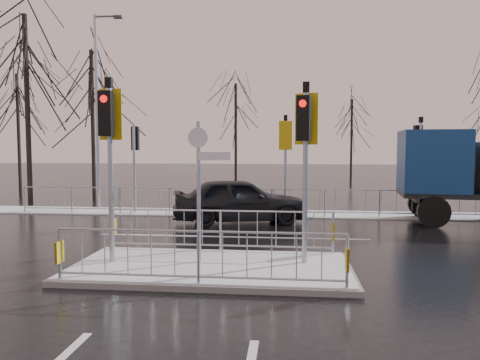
# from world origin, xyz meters

# --- Properties ---
(ground) EXTENTS (120.00, 120.00, 0.00)m
(ground) POSITION_xyz_m (0.00, 0.00, 0.00)
(ground) COLOR black
(ground) RESTS_ON ground
(snow_verge) EXTENTS (30.00, 2.00, 0.04)m
(snow_verge) POSITION_xyz_m (0.00, 8.60, 0.02)
(snow_verge) COLOR white
(snow_verge) RESTS_ON ground
(lane_markings) EXTENTS (8.00, 11.38, 0.01)m
(lane_markings) POSITION_xyz_m (0.00, -0.33, 0.00)
(lane_markings) COLOR silver
(lane_markings) RESTS_ON ground
(traffic_island) EXTENTS (6.00, 3.04, 4.15)m
(traffic_island) POSITION_xyz_m (-0.01, 0.01, 0.39)
(traffic_island) COLOR slate
(traffic_island) RESTS_ON ground
(far_kerb_fixtures) EXTENTS (18.00, 0.65, 3.83)m
(far_kerb_fixtures) POSITION_xyz_m (0.29, 8.09, 1.02)
(far_kerb_fixtures) COLOR #979EA4
(far_kerb_fixtures) RESTS_ON ground
(car_far_lane) EXTENTS (4.98, 2.95, 1.59)m
(car_far_lane) POSITION_xyz_m (-0.07, 6.43, 0.79)
(car_far_lane) COLOR black
(car_far_lane) RESTS_ON ground
(flatbed_truck) EXTENTS (7.20, 3.29, 3.23)m
(flatbed_truck) POSITION_xyz_m (7.61, 7.08, 1.72)
(flatbed_truck) COLOR black
(flatbed_truck) RESTS_ON ground
(tree_near_a) EXTENTS (4.75, 4.75, 8.97)m
(tree_near_a) POSITION_xyz_m (-10.50, 11.00, 6.11)
(tree_near_a) COLOR black
(tree_near_a) RESTS_ON ground
(tree_near_b) EXTENTS (4.00, 4.00, 7.55)m
(tree_near_b) POSITION_xyz_m (-8.00, 12.50, 5.15)
(tree_near_b) COLOR black
(tree_near_b) RESTS_ON ground
(tree_near_c) EXTENTS (3.50, 3.50, 6.61)m
(tree_near_c) POSITION_xyz_m (-12.50, 13.50, 4.50)
(tree_near_c) COLOR black
(tree_near_c) RESTS_ON ground
(tree_far_a) EXTENTS (3.75, 3.75, 7.08)m
(tree_far_a) POSITION_xyz_m (-2.00, 22.00, 4.82)
(tree_far_a) COLOR black
(tree_far_a) RESTS_ON ground
(tree_far_b) EXTENTS (3.25, 3.25, 6.14)m
(tree_far_b) POSITION_xyz_m (6.00, 24.00, 4.18)
(tree_far_b) COLOR black
(tree_far_b) RESTS_ON ground
(street_lamp_left) EXTENTS (1.25, 0.18, 8.20)m
(street_lamp_left) POSITION_xyz_m (-6.43, 9.50, 4.49)
(street_lamp_left) COLOR #979EA4
(street_lamp_left) RESTS_ON ground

